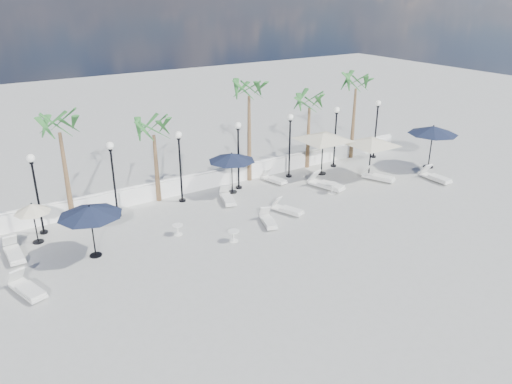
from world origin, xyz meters
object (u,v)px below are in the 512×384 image
parasol_cream_sq_a (323,134)px  lounger_1 (27,288)px  lounger_0 (14,253)px  lounger_6 (274,179)px  parasol_navy_right (433,130)px  lounger_2 (227,198)px  lounger_3 (287,209)px  lounger_4 (326,184)px  lounger_8 (378,176)px  parasol_navy_left (90,211)px  lounger_5 (268,220)px  parasol_cream_small (32,209)px  parasol_cream_sq_b (372,139)px  parasol_navy_mid (232,157)px  lounger_7 (436,177)px

parasol_cream_sq_a → lounger_1: bearing=-166.3°
lounger_0 → lounger_6: lounger_0 is taller
parasol_navy_right → lounger_6: bearing=162.7°
lounger_2 → lounger_3: lounger_2 is taller
lounger_4 → lounger_1: bearing=171.3°
lounger_8 → lounger_0: bearing=150.8°
parasol_navy_left → parasol_navy_right: size_ratio=0.87×
lounger_5 → lounger_4: bearing=39.8°
lounger_4 → parasol_navy_left: bearing=166.6°
lounger_1 → parasol_cream_sq_a: (17.48, 4.26, 2.29)m
lounger_6 → parasol_cream_small: 13.21m
lounger_2 → parasol_cream_sq_b: parasol_cream_sq_b is taller
lounger_1 → lounger_3: 12.40m
lounger_3 → lounger_5: 1.66m
parasol_cream_small → parasol_navy_mid: bearing=2.6°
lounger_3 → parasol_navy_mid: bearing=83.1°
parasol_navy_left → parasol_cream_sq_a: (14.54, 2.76, 0.46)m
lounger_5 → parasol_navy_right: 13.44m
lounger_1 → parasol_cream_sq_a: bearing=-3.8°
lounger_1 → parasol_cream_sq_b: bearing=-10.7°
lounger_2 → parasol_navy_mid: size_ratio=0.72×
lounger_4 → parasol_navy_mid: 5.62m
lounger_1 → lounger_3: lounger_1 is taller
lounger_0 → parasol_navy_right: size_ratio=0.61×
parasol_cream_small → lounger_1: bearing=-105.2°
lounger_5 → parasol_cream_small: 10.59m
lounger_0 → lounger_4: size_ratio=0.83×
lounger_2 → lounger_5: 3.45m
lounger_7 → parasol_navy_right: (1.58, 1.84, 2.16)m
parasol_navy_right → lounger_4: bearing=175.2°
lounger_5 → lounger_7: lounger_7 is taller
lounger_3 → parasol_navy_mid: (-0.99, 3.86, 1.83)m
parasol_navy_mid → lounger_1: bearing=-158.1°
lounger_1 → lounger_5: size_ratio=1.16×
lounger_0 → lounger_6: size_ratio=1.08×
lounger_0 → parasol_cream_small: (1.11, 0.93, 1.41)m
lounger_2 → parasol_cream_small: 9.52m
lounger_0 → parasol_navy_right: (24.00, -1.59, 2.17)m
parasol_navy_mid → parasol_cream_small: 10.29m
lounger_1 → lounger_8: size_ratio=1.00×
parasol_cream_sq_a → parasol_cream_sq_b: parasol_cream_sq_a is taller
lounger_0 → lounger_4: bearing=-5.2°
lounger_2 → parasol_navy_right: size_ratio=0.61×
lounger_4 → parasol_navy_left: 13.38m
lounger_4 → parasol_cream_sq_b: bearing=-14.5°
lounger_5 → parasol_cream_small: parasol_cream_small is taller
lounger_7 → parasol_navy_right: parasol_navy_right is taller
parasol_navy_left → parasol_cream_sq_b: size_ratio=0.52×
parasol_navy_left → parasol_cream_sq_a: size_ratio=0.48×
lounger_7 → lounger_1: bearing=179.3°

